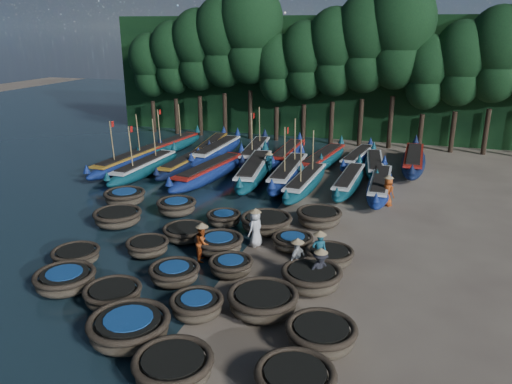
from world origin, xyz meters
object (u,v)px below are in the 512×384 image
(coracle_19, at_px, (329,256))
(fisherman_2, at_px, (203,241))
(long_boat_10, at_px, (212,146))
(coracle_21, at_px, (177,207))
(coracle_12, at_px, (174,273))
(long_boat_5, at_px, (288,173))
(long_boat_4, at_px, (254,171))
(long_boat_14, at_px, (323,160))
(coracle_9, at_px, (321,335))
(fisherman_6, at_px, (388,190))
(long_boat_15, at_px, (358,158))
(long_boat_2, at_px, (186,164))
(long_boat_9, at_px, (171,145))
(long_boat_12, at_px, (255,152))
(coracle_10, at_px, (76,256))
(long_boat_17, at_px, (413,161))
(coracle_17, at_px, (219,244))
(long_boat_11, at_px, (217,151))
(coracle_22, at_px, (224,218))
(coracle_23, at_px, (266,223))
(coracle_8, at_px, (263,301))
(coracle_2, at_px, (129,328))
(coracle_6, at_px, (113,295))
(coracle_24, at_px, (319,217))
(coracle_16, at_px, (185,232))
(coracle_7, at_px, (197,306))
(long_boat_6, at_px, (305,182))
(long_boat_16, at_px, (375,165))
(coracle_4, at_px, (295,381))
(fisherman_5, at_px, (269,165))
(coracle_3, at_px, (173,368))
(coracle_18, at_px, (293,241))
(coracle_13, at_px, (231,266))
(coracle_11, at_px, (148,247))
(coracle_14, at_px, (311,278))
(coracle_15, at_px, (118,217))
(long_boat_13, at_px, (287,154))
(long_boat_1, at_px, (145,167))
(long_boat_8, at_px, (380,185))
(long_boat_3, at_px, (210,172))
(coracle_5, at_px, (65,280))

(coracle_19, height_order, fisherman_2, fisherman_2)
(long_boat_10, bearing_deg, coracle_21, -82.61)
(coracle_12, height_order, long_boat_5, long_boat_5)
(long_boat_4, relative_size, long_boat_14, 1.08)
(long_boat_10, bearing_deg, coracle_9, -67.45)
(fisherman_6, bearing_deg, long_boat_5, 17.45)
(long_boat_4, height_order, long_boat_15, long_boat_4)
(long_boat_2, height_order, long_boat_5, long_boat_5)
(long_boat_9, height_order, long_boat_12, long_boat_12)
(coracle_10, relative_size, long_boat_17, 0.23)
(coracle_17, distance_m, long_boat_2, 13.03)
(fisherman_2, bearing_deg, long_boat_5, -16.40)
(coracle_10, distance_m, long_boat_14, 18.66)
(long_boat_11, bearing_deg, coracle_22, -65.33)
(coracle_10, bearing_deg, coracle_23, 40.98)
(coracle_12, bearing_deg, coracle_8, -15.15)
(coracle_2, relative_size, coracle_6, 1.15)
(long_boat_17, bearing_deg, coracle_24, -108.33)
(coracle_16, bearing_deg, coracle_24, 32.86)
(coracle_7, distance_m, long_boat_6, 14.14)
(long_boat_16, bearing_deg, coracle_4, -96.82)
(coracle_19, height_order, fisherman_5, fisherman_5)
(coracle_3, xyz_separation_m, coracle_16, (-3.77, 8.69, -0.09))
(coracle_18, xyz_separation_m, long_boat_5, (-2.58, 9.46, 0.23))
(coracle_18, bearing_deg, coracle_13, -119.48)
(coracle_11, bearing_deg, coracle_4, -38.89)
(coracle_24, distance_m, long_boat_6, 5.39)
(coracle_14, xyz_separation_m, coracle_15, (-10.10, 3.22, -0.04))
(coracle_9, distance_m, coracle_12, 6.36)
(coracle_8, xyz_separation_m, long_boat_4, (-4.98, 14.47, 0.14))
(long_boat_16, relative_size, fisherman_2, 4.33)
(long_boat_5, bearing_deg, long_boat_13, 103.20)
(long_boat_4, relative_size, long_boat_15, 1.27)
(long_boat_1, relative_size, long_boat_8, 1.03)
(long_boat_2, xyz_separation_m, fisherman_6, (13.14, -2.78, 0.34))
(coracle_2, bearing_deg, coracle_17, 87.36)
(coracle_17, distance_m, fisherman_5, 11.40)
(coracle_12, bearing_deg, long_boat_6, 79.48)
(coracle_16, distance_m, coracle_23, 3.78)
(long_boat_3, xyz_separation_m, fisherman_5, (3.31, 1.76, 0.24))
(fisherman_6, bearing_deg, coracle_10, 83.54)
(coracle_19, relative_size, coracle_21, 0.90)
(coracle_10, distance_m, coracle_21, 6.38)
(coracle_5, height_order, fisherman_6, fisherman_6)
(long_boat_10, distance_m, fisherman_6, 15.79)
(coracle_15, relative_size, coracle_17, 1.08)
(long_boat_5, bearing_deg, coracle_23, -84.93)
(coracle_6, bearing_deg, long_boat_12, 93.97)
(coracle_6, relative_size, long_boat_9, 0.28)
(long_boat_8, bearing_deg, coracle_12, -117.26)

